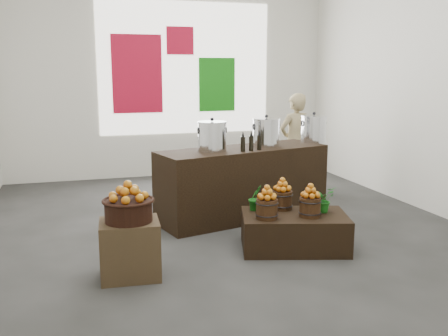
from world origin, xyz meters
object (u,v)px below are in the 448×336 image
object	(u,v)px
wicker_basket	(129,211)
stock_pot_left	(212,137)
counter	(243,183)
crate	(130,249)
shopper	(295,142)
display_table	(294,231)
stock_pot_center	(266,133)
stock_pot_right	(314,129)

from	to	relation	value
wicker_basket	stock_pot_left	xyz separation A→B (m)	(1.23, 1.47, 0.47)
counter	stock_pot_left	size ratio (longest dim) A/B	6.47
crate	shopper	distance (m)	4.17
counter	crate	bearing A→B (deg)	-151.11
display_table	counter	distance (m)	1.36
crate	shopper	size ratio (longest dim) A/B	0.35
stock_pot_left	display_table	bearing A→B (deg)	-63.11
crate	stock_pot_center	bearing A→B (deg)	39.39
display_table	shopper	distance (m)	2.90
stock_pot_left	counter	bearing A→B (deg)	14.37
shopper	crate	bearing A→B (deg)	30.86
wicker_basket	stock_pot_center	size ratio (longest dim) A/B	1.24
stock_pot_center	wicker_basket	bearing A→B (deg)	-140.61
stock_pot_left	stock_pot_center	xyz separation A→B (m)	(0.82, 0.21, 0.00)
crate	stock_pot_center	size ratio (longest dim) A/B	1.56
crate	stock_pot_right	size ratio (longest dim) A/B	1.56
stock_pot_left	stock_pot_right	distance (m)	1.69
crate	display_table	size ratio (longest dim) A/B	0.49
stock_pot_right	shopper	size ratio (longest dim) A/B	0.22
stock_pot_left	stock_pot_right	size ratio (longest dim) A/B	1.00
wicker_basket	stock_pot_center	bearing A→B (deg)	39.39
counter	stock_pot_left	distance (m)	0.81
display_table	stock_pot_right	xyz separation A→B (m)	(1.02, 1.63, 0.93)
counter	stock_pot_center	xyz separation A→B (m)	(0.36, 0.09, 0.65)
display_table	stock_pot_left	bearing A→B (deg)	132.87
counter	stock_pot_right	size ratio (longest dim) A/B	6.47
wicker_basket	stock_pot_left	size ratio (longest dim) A/B	1.24
stock_pot_right	counter	bearing A→B (deg)	-165.63
wicker_basket	stock_pot_right	xyz separation A→B (m)	(2.86, 1.89, 0.47)
counter	stock_pot_right	xyz separation A→B (m)	(1.18, 0.30, 0.65)
crate	counter	bearing A→B (deg)	43.26
stock_pot_center	counter	bearing A→B (deg)	-165.63
display_table	stock_pot_right	world-z (taller)	stock_pot_right
display_table	stock_pot_center	distance (m)	1.71
stock_pot_left	shopper	world-z (taller)	shopper
stock_pot_center	stock_pot_right	xyz separation A→B (m)	(0.82, 0.21, 0.00)
counter	stock_pot_center	distance (m)	0.75
stock_pot_center	shopper	distance (m)	1.55
display_table	stock_pot_left	size ratio (longest dim) A/B	3.21
counter	stock_pot_left	bearing A→B (deg)	-180.00
wicker_basket	counter	bearing A→B (deg)	43.26
stock_pot_center	stock_pot_right	distance (m)	0.84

